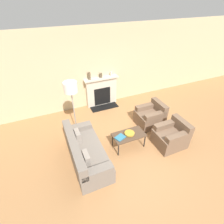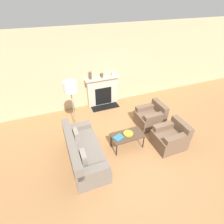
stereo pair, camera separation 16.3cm
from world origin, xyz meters
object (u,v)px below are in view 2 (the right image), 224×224
(armchair_near, at_px, (171,138))
(floor_lamp, at_px, (71,92))
(book, at_px, (119,138))
(fireplace, at_px, (103,92))
(armchair_far, at_px, (151,117))
(mantel_vase_left, at_px, (90,76))
(mantel_vase_center_left, at_px, (102,75))
(couch, at_px, (83,152))
(mantel_vase_center_right, at_px, (112,74))
(coffee_table, at_px, (127,136))
(bowl, at_px, (128,134))

(armchair_near, distance_m, floor_lamp, 3.12)
(armchair_near, xyz_separation_m, floor_lamp, (-2.40, 1.63, 1.13))
(armchair_near, xyz_separation_m, book, (-1.45, 0.39, 0.15))
(fireplace, xyz_separation_m, armchair_near, (1.06, -2.90, -0.25))
(armchair_far, relative_size, mantel_vase_left, 3.19)
(book, bearing_deg, armchair_near, -36.23)
(book, height_order, floor_lamp, floor_lamp)
(book, bearing_deg, fireplace, 60.02)
(armchair_far, bearing_deg, mantel_vase_center_left, -150.11)
(couch, distance_m, mantel_vase_left, 2.88)
(mantel_vase_center_left, bearing_deg, mantel_vase_center_right, 0.00)
(armchair_far, bearing_deg, book, -65.14)
(floor_lamp, bearing_deg, mantel_vase_center_right, 36.10)
(book, bearing_deg, coffee_table, -17.00)
(fireplace, distance_m, couch, 2.90)
(fireplace, xyz_separation_m, mantel_vase_center_left, (0.00, 0.01, 0.66))
(coffee_table, distance_m, book, 0.28)
(armchair_near, xyz_separation_m, mantel_vase_center_left, (-1.06, 2.91, 0.91))
(mantel_vase_left, bearing_deg, bowl, -82.13)
(book, bearing_deg, couch, 160.00)
(floor_lamp, relative_size, mantel_vase_center_left, 11.21)
(couch, distance_m, armchair_far, 2.56)
(mantel_vase_center_left, bearing_deg, coffee_table, -92.53)
(couch, bearing_deg, mantel_vase_left, -20.78)
(armchair_far, bearing_deg, armchair_near, -0.00)
(fireplace, distance_m, coffee_table, 2.49)
(coffee_table, height_order, mantel_vase_left, mantel_vase_left)
(bowl, height_order, mantel_vase_center_right, mantel_vase_center_right)
(floor_lamp, bearing_deg, coffee_table, -44.93)
(armchair_near, distance_m, armchair_far, 1.06)
(floor_lamp, distance_m, mantel_vase_center_left, 1.86)
(mantel_vase_left, xyz_separation_m, mantel_vase_center_right, (0.85, 0.00, -0.05))
(mantel_vase_center_left, bearing_deg, armchair_near, -69.96)
(bowl, distance_m, mantel_vase_left, 2.64)
(mantel_vase_center_right, bearing_deg, armchair_near, -77.46)
(mantel_vase_left, distance_m, mantel_vase_center_left, 0.44)
(couch, height_order, mantel_vase_left, mantel_vase_left)
(mantel_vase_center_right, bearing_deg, coffee_table, -101.86)
(bowl, bearing_deg, mantel_vase_center_left, 87.92)
(couch, bearing_deg, mantel_vase_center_left, -28.85)
(bowl, bearing_deg, armchair_near, -19.91)
(fireplace, relative_size, armchair_far, 1.55)
(coffee_table, xyz_separation_m, book, (-0.28, -0.02, 0.05))
(coffee_table, xyz_separation_m, bowl, (0.02, 0.01, 0.08))
(couch, distance_m, mantel_vase_center_left, 3.04)
(fireplace, xyz_separation_m, book, (-0.39, -2.51, -0.09))
(floor_lamp, height_order, mantel_vase_left, floor_lamp)
(fireplace, relative_size, floor_lamp, 0.75)
(armchair_near, height_order, book, armchair_near)
(floor_lamp, height_order, mantel_vase_center_right, floor_lamp)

